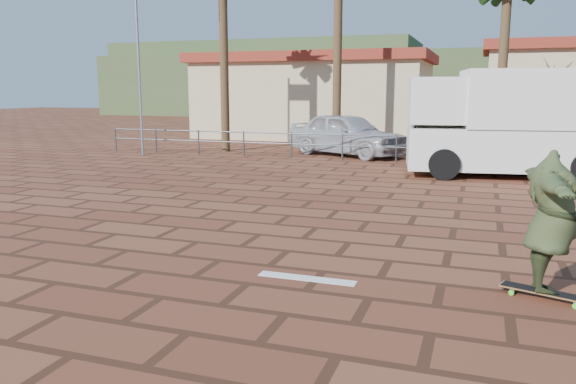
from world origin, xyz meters
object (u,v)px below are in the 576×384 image
object	(u,v)px
longboard	(545,293)
skateboarder	(551,222)
campervan	(514,121)
car_silver	(347,134)
car_white	(495,144)

from	to	relation	value
longboard	skateboarder	distance (m)	0.91
skateboarder	campervan	bearing A→B (deg)	-6.36
car_silver	longboard	bearing A→B (deg)	-132.33
longboard	skateboarder	xyz separation A→B (m)	(0.00, 0.00, 0.91)
campervan	car_white	world-z (taller)	campervan
longboard	car_silver	distance (m)	15.81
campervan	skateboarder	bearing A→B (deg)	-98.71
longboard	skateboarder	size ratio (longest dim) A/B	0.50
campervan	longboard	bearing A→B (deg)	-98.71
campervan	car_silver	world-z (taller)	campervan
longboard	car_white	size ratio (longest dim) A/B	0.27
campervan	car_white	size ratio (longest dim) A/B	1.56
campervan	car_silver	bearing A→B (deg)	140.19
skateboarder	car_white	world-z (taller)	skateboarder
car_silver	car_white	bearing A→B (deg)	-71.18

